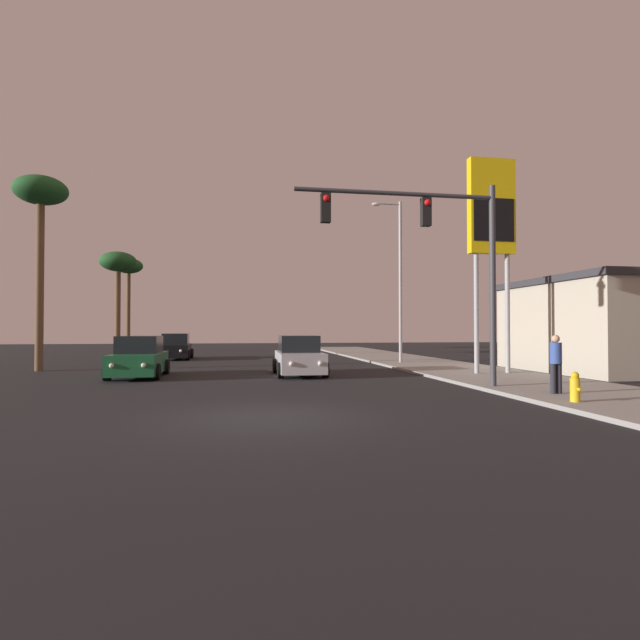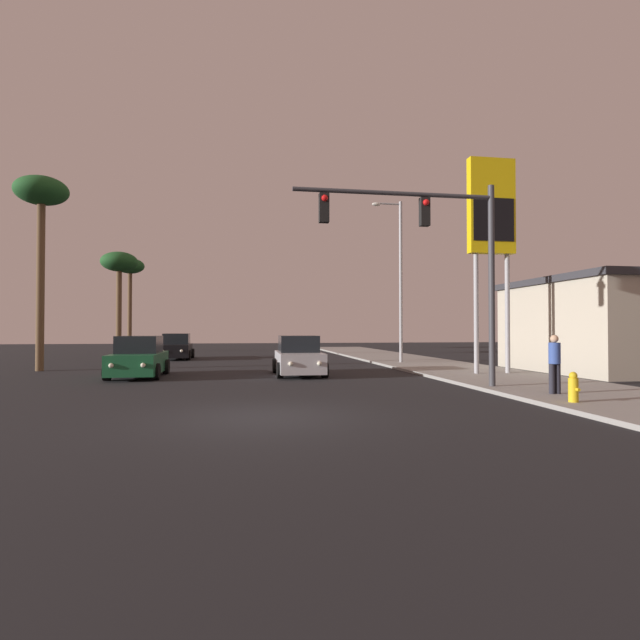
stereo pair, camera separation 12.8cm
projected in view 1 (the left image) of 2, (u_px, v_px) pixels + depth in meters
name	position (u px, v px, depth m)	size (l,w,h in m)	color
ground_plane	(266.00, 417.00, 11.02)	(120.00, 120.00, 0.00)	black
sidewalk_right	(465.00, 371.00, 22.45)	(5.00, 60.00, 0.12)	gray
building_gas_station	(640.00, 325.00, 23.33)	(10.30, 8.30, 4.30)	#B2A893
car_green	(139.00, 358.00, 20.30)	(2.04, 4.32, 1.68)	#195933
car_silver	(299.00, 357.00, 21.24)	(2.04, 4.32, 1.68)	#B7B7BC
car_black	(176.00, 348.00, 32.48)	(2.04, 4.34, 1.68)	black
traffic_light_mast	(439.00, 243.00, 15.86)	(6.57, 0.36, 6.50)	#38383D
street_lamp	(398.00, 273.00, 27.88)	(1.74, 0.24, 9.00)	#99999E
gas_station_sign	(491.00, 218.00, 20.93)	(2.00, 0.42, 9.00)	#99999E
fire_hydrant	(575.00, 387.00, 12.54)	(0.24, 0.34, 0.76)	gold
pedestrian_on_sidewalk	(556.00, 361.00, 14.18)	(0.34, 0.32, 1.67)	#23232D
palm_tree_far	(128.00, 271.00, 43.06)	(2.40, 2.40, 8.11)	brown
palm_tree_mid	(118.00, 266.00, 33.41)	(2.40, 2.40, 7.16)	brown
palm_tree_near	(41.00, 202.00, 23.38)	(2.40, 2.40, 9.14)	brown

